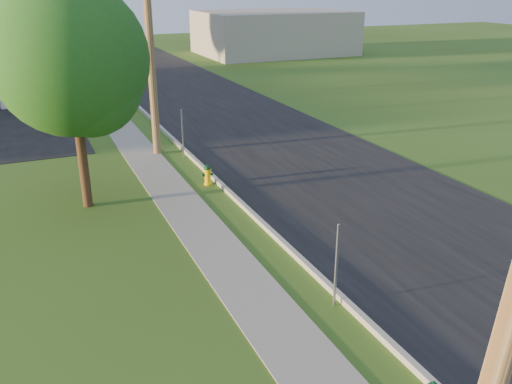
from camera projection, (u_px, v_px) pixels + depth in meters
The scene contains 14 objects.
road at pixel (353, 191), 18.62m from camera, with size 8.00×120.00×0.02m, color black.
curb at pixel (245, 208), 17.11m from camera, with size 0.15×120.00×0.15m, color #9E9B90.
sidewalk at pixel (192, 218), 16.48m from camera, with size 1.50×120.00×0.03m, color gray.
utility_pole_mid at pixel (149, 31), 20.90m from camera, with size 1.40×0.32×9.80m.
utility_pole_far at pixel (88, 12), 36.32m from camera, with size 1.40×0.32×9.50m.
sign_post_near at pixel (336, 266), 11.73m from camera, with size 0.05×0.04×2.00m, color gray.
sign_post_mid at pixel (183, 134), 21.80m from camera, with size 0.05×0.04×2.00m, color gray.
sign_post_far at pixel (125, 84), 32.22m from camera, with size 0.05×0.04×2.00m, color gray.
price_pylon at pixel (33, 13), 23.97m from camera, with size 0.34×2.04×6.85m.
distant_building at pixel (274, 33), 52.78m from camera, with size 14.00×10.00×4.00m, color #A29B8C.
tree_verge at pixel (75, 65), 15.78m from camera, with size 4.58×4.58×6.94m.
tree_lot at pixel (21, 7), 41.65m from camera, with size 4.96×4.96×7.51m.
hydrant_mid at pixel (208, 175), 19.11m from camera, with size 0.39×0.35×0.75m.
hydrant_far at pixel (126, 100), 31.30m from camera, with size 0.36×0.32×0.68m.
Camera 1 is at (-5.47, -4.58, 6.78)m, focal length 38.00 mm.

